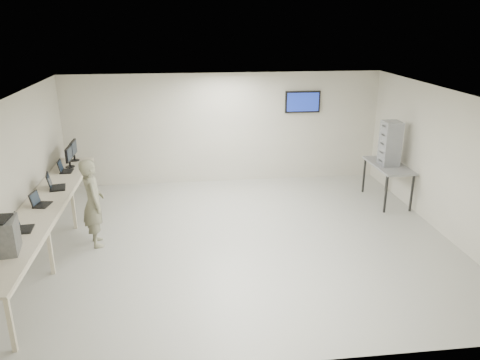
{
  "coord_description": "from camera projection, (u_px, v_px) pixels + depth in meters",
  "views": [
    {
      "loc": [
        -1.01,
        -8.15,
        4.08
      ],
      "look_at": [
        0.0,
        0.2,
        1.15
      ],
      "focal_mm": 35.0,
      "sensor_mm": 36.0,
      "label": 1
    }
  ],
  "objects": [
    {
      "name": "room",
      "position": [
        243.0,
        169.0,
        8.69
      ],
      "size": [
        8.01,
        7.01,
        2.81
      ],
      "color": "beige",
      "rests_on": "ground"
    },
    {
      "name": "workbench",
      "position": [
        44.0,
        208.0,
        8.42
      ],
      "size": [
        0.76,
        6.0,
        0.9
      ],
      "color": "beige",
      "rests_on": "ground"
    },
    {
      "name": "equipment_box",
      "position": [
        1.0,
        236.0,
        6.62
      ],
      "size": [
        0.5,
        0.54,
        0.5
      ],
      "primitive_type": "cube",
      "rotation": [
        0.0,
        0.0,
        0.17
      ],
      "color": "gray",
      "rests_on": "workbench"
    },
    {
      "name": "laptop_0",
      "position": [
        20.0,
        226.0,
        7.37
      ],
      "size": [
        0.31,
        0.36,
        0.27
      ],
      "rotation": [
        0.0,
        0.0,
        0.09
      ],
      "color": "black",
      "rests_on": "workbench"
    },
    {
      "name": "laptop_1",
      "position": [
        39.0,
        202.0,
        8.33
      ],
      "size": [
        0.32,
        0.37,
        0.26
      ],
      "rotation": [
        0.0,
        0.0,
        -0.17
      ],
      "color": "black",
      "rests_on": "workbench"
    },
    {
      "name": "laptop_2",
      "position": [
        54.0,
        185.0,
        9.17
      ],
      "size": [
        0.4,
        0.45,
        0.31
      ],
      "rotation": [
        0.0,
        0.0,
        0.2
      ],
      "color": "black",
      "rests_on": "workbench"
    },
    {
      "name": "laptop_3",
      "position": [
        64.0,
        169.0,
        10.16
      ],
      "size": [
        0.29,
        0.35,
        0.26
      ],
      "rotation": [
        0.0,
        0.0,
        0.03
      ],
      "color": "black",
      "rests_on": "workbench"
    },
    {
      "name": "monitor_near",
      "position": [
        69.0,
        155.0,
        10.42
      ],
      "size": [
        0.21,
        0.47,
        0.46
      ],
      "color": "black",
      "rests_on": "workbench"
    },
    {
      "name": "monitor_far",
      "position": [
        74.0,
        149.0,
        10.87
      ],
      "size": [
        0.21,
        0.48,
        0.48
      ],
      "color": "black",
      "rests_on": "workbench"
    },
    {
      "name": "soldier",
      "position": [
        93.0,
        203.0,
        8.64
      ],
      "size": [
        0.57,
        0.71,
        1.68
      ],
      "primitive_type": "imported",
      "rotation": [
        0.0,
        0.0,
        1.88
      ],
      "color": "#646B51",
      "rests_on": "ground"
    },
    {
      "name": "side_table",
      "position": [
        388.0,
        168.0,
        10.71
      ],
      "size": [
        0.7,
        1.49,
        0.9
      ],
      "color": "gray",
      "rests_on": "ground"
    },
    {
      "name": "storage_bins",
      "position": [
        390.0,
        143.0,
        10.52
      ],
      "size": [
        0.38,
        0.42,
        1.01
      ],
      "color": "#93979E",
      "rests_on": "side_table"
    }
  ]
}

